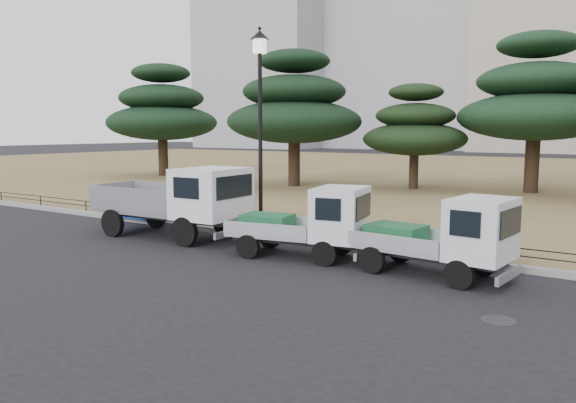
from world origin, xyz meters
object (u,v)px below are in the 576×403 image
Objects in this scene: truck_large at (178,198)px; street_lamp at (260,97)px; truck_kei_front at (308,222)px; truck_kei_rear at (442,237)px; tarp_pile at (143,204)px.

street_lamp reaches higher than truck_large.
truck_kei_front reaches higher than truck_kei_rear.
tarp_pile is at bearing 179.68° from street_lamp.
street_lamp is (1.99, 1.59, 3.07)m from truck_large.
street_lamp is at bearing 137.47° from truck_kei_front.
street_lamp is at bearing 36.51° from truck_large.
truck_kei_rear is (3.53, -0.00, -0.00)m from truck_kei_front.
truck_kei_front is at bearing -12.37° from tarp_pile.
street_lamp is at bearing 170.34° from truck_kei_rear.
street_lamp is 6.49m from tarp_pile.
truck_large is 3.99m from street_lamp.
truck_kei_rear is 0.60× the size of street_lamp.
truck_kei_front is at bearing -174.15° from truck_kei_rear.
truck_large is 3.78m from tarp_pile.
tarp_pile is (-8.14, 1.79, -0.32)m from truck_kei_front.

